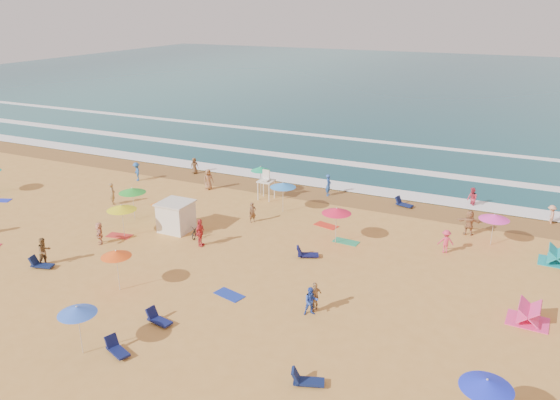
% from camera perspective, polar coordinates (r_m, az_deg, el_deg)
% --- Properties ---
extents(ground, '(220.00, 220.00, 0.00)m').
position_cam_1_polar(ground, '(35.97, -5.14, -5.04)').
color(ground, gold).
rests_on(ground, ground).
extents(ocean, '(220.00, 140.00, 0.18)m').
position_cam_1_polar(ocean, '(114.25, 16.89, 11.52)').
color(ocean, '#0C4756').
rests_on(ocean, ground).
extents(wet_sand, '(220.00, 220.00, 0.00)m').
position_cam_1_polar(wet_sand, '(46.36, 2.60, 0.88)').
color(wet_sand, olive).
rests_on(wet_sand, ground).
extents(surf_foam, '(200.00, 18.70, 0.05)m').
position_cam_1_polar(surf_foam, '(54.21, 6.22, 3.73)').
color(surf_foam, white).
rests_on(surf_foam, ground).
extents(cabana, '(2.00, 2.00, 2.00)m').
position_cam_1_polar(cabana, '(38.88, -10.80, -1.76)').
color(cabana, white).
rests_on(cabana, ground).
extents(cabana_roof, '(2.20, 2.20, 0.12)m').
position_cam_1_polar(cabana_roof, '(38.50, -10.90, -0.29)').
color(cabana_roof, silver).
rests_on(cabana_roof, cabana).
extents(bicycle, '(0.90, 1.75, 0.88)m').
position_cam_1_polar(bicycle, '(37.83, -8.66, -3.16)').
color(bicycle, black).
rests_on(bicycle, ground).
extents(lifeguard_stand, '(1.20, 1.20, 2.10)m').
position_cam_1_polar(lifeguard_stand, '(44.26, -1.45, 1.38)').
color(lifeguard_stand, white).
rests_on(lifeguard_stand, ground).
extents(beach_umbrellas, '(58.51, 24.67, 0.67)m').
position_cam_1_polar(beach_umbrellas, '(33.97, -3.25, -2.53)').
color(beach_umbrellas, '#15AC93').
rests_on(beach_umbrellas, ground).
extents(loungers, '(39.13, 25.57, 0.34)m').
position_cam_1_polar(loungers, '(29.97, 6.06, -10.16)').
color(loungers, '#0E1C4A').
rests_on(loungers, ground).
extents(towels, '(50.10, 18.97, 0.03)m').
position_cam_1_polar(towels, '(35.71, -6.30, -5.25)').
color(towels, red).
rests_on(towels, ground).
extents(popup_tents, '(3.39, 9.61, 1.20)m').
position_cam_1_polar(popup_tents, '(34.08, 25.92, -7.49)').
color(popup_tents, '#FF388A').
rests_on(popup_tents, ground).
extents(beachgoers, '(36.65, 22.69, 2.13)m').
position_cam_1_polar(beachgoers, '(39.07, -1.28, -1.57)').
color(beachgoers, brown).
rests_on(beachgoers, ground).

